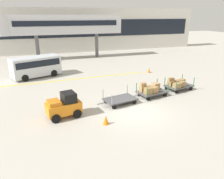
# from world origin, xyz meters

# --- Properties ---
(ground_plane) EXTENTS (120.00, 120.00, 0.00)m
(ground_plane) POSITION_xyz_m (0.00, 0.00, 0.00)
(ground_plane) COLOR #B2ADA0
(apron_lead_line) EXTENTS (16.21, 0.70, 0.01)m
(apron_lead_line) POSITION_xyz_m (-2.97, 8.91, 0.00)
(apron_lead_line) COLOR yellow
(apron_lead_line) RESTS_ON ground_plane
(terminal_building) EXTENTS (46.55, 2.51, 7.25)m
(terminal_building) POSITION_xyz_m (0.00, 25.98, 3.63)
(terminal_building) COLOR silver
(terminal_building) RESTS_ON ground_plane
(jet_bridge) EXTENTS (17.71, 3.00, 6.14)m
(jet_bridge) POSITION_xyz_m (-3.22, 19.99, 4.80)
(jet_bridge) COLOR silver
(jet_bridge) RESTS_ON ground_plane
(baggage_tug) EXTENTS (2.27, 1.58, 1.58)m
(baggage_tug) POSITION_xyz_m (-4.54, 0.83, 0.75)
(baggage_tug) COLOR orange
(baggage_tug) RESTS_ON ground_plane
(baggage_cart_lead) EXTENTS (3.08, 1.82, 1.10)m
(baggage_cart_lead) POSITION_xyz_m (-0.46, 1.64, 0.35)
(baggage_cart_lead) COLOR #4C4C4F
(baggage_cart_lead) RESTS_ON ground_plane
(baggage_cart_middle) EXTENTS (3.08, 1.82, 1.13)m
(baggage_cart_middle) POSITION_xyz_m (2.38, 2.25, 0.55)
(baggage_cart_middle) COLOR #4C4C4F
(baggage_cart_middle) RESTS_ON ground_plane
(baggage_cart_tail) EXTENTS (3.08, 1.82, 1.10)m
(baggage_cart_tail) POSITION_xyz_m (5.32, 2.83, 0.51)
(baggage_cart_tail) COLOR #4C4C4F
(baggage_cart_tail) RESTS_ON ground_plane
(shuttle_van) EXTENTS (5.16, 3.42, 2.10)m
(shuttle_van) POSITION_xyz_m (-6.13, 11.08, 1.23)
(shuttle_van) COLOR silver
(shuttle_van) RESTS_ON ground_plane
(safety_cone_near) EXTENTS (0.36, 0.36, 0.55)m
(safety_cone_near) POSITION_xyz_m (5.76, 8.80, 0.28)
(safety_cone_near) COLOR orange
(safety_cone_near) RESTS_ON ground_plane
(safety_cone_far) EXTENTS (0.36, 0.36, 0.55)m
(safety_cone_far) POSITION_xyz_m (-2.35, -0.96, 0.28)
(safety_cone_far) COLOR orange
(safety_cone_far) RESTS_ON ground_plane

